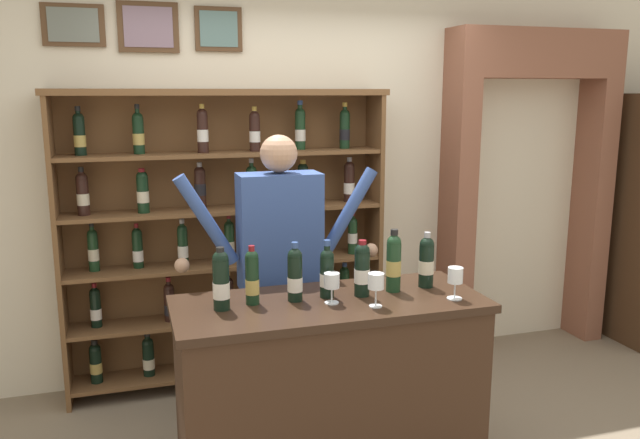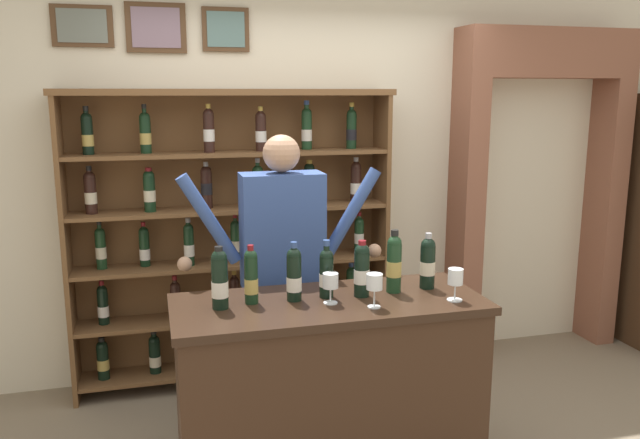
# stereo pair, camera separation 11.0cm
# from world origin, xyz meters

# --- Properties ---
(back_wall) EXTENTS (12.00, 0.19, 3.03)m
(back_wall) POSITION_xyz_m (-0.00, 1.54, 1.52)
(back_wall) COLOR beige
(back_wall) RESTS_ON ground
(wine_shelf) EXTENTS (2.14, 0.32, 1.97)m
(wine_shelf) POSITION_xyz_m (-0.47, 1.32, 1.04)
(wine_shelf) COLOR brown
(wine_shelf) RESTS_ON ground
(archway_doorway) EXTENTS (1.34, 0.45, 2.40)m
(archway_doorway) POSITION_xyz_m (1.84, 1.41, 1.38)
(archway_doorway) COLOR brown
(archway_doorway) RESTS_ON ground
(tasting_counter) EXTENTS (1.51, 0.62, 0.97)m
(tasting_counter) POSITION_xyz_m (-0.17, -0.00, 0.48)
(tasting_counter) COLOR #382316
(tasting_counter) RESTS_ON ground
(shopkeeper) EXTENTS (1.17, 0.22, 1.73)m
(shopkeeper) POSITION_xyz_m (-0.28, 0.57, 1.08)
(shopkeeper) COLOR #2D3347
(shopkeeper) RESTS_ON ground
(tasting_bottle_prosecco) EXTENTS (0.08, 0.08, 0.30)m
(tasting_bottle_prosecco) POSITION_xyz_m (-0.69, 0.02, 1.11)
(tasting_bottle_prosecco) COLOR black
(tasting_bottle_prosecco) RESTS_ON tasting_counter
(tasting_bottle_rosso) EXTENTS (0.07, 0.07, 0.28)m
(tasting_bottle_rosso) POSITION_xyz_m (-0.53, 0.06, 1.10)
(tasting_bottle_rosso) COLOR black
(tasting_bottle_rosso) RESTS_ON tasting_counter
(tasting_bottle_brunello) EXTENTS (0.07, 0.07, 0.29)m
(tasting_bottle_brunello) POSITION_xyz_m (-0.33, 0.04, 1.10)
(tasting_bottle_brunello) COLOR black
(tasting_bottle_brunello) RESTS_ON tasting_counter
(tasting_bottle_riserva) EXTENTS (0.07, 0.07, 0.29)m
(tasting_bottle_riserva) POSITION_xyz_m (-0.17, 0.05, 1.09)
(tasting_bottle_riserva) COLOR black
(tasting_bottle_riserva) RESTS_ON tasting_counter
(tasting_bottle_bianco) EXTENTS (0.08, 0.08, 0.28)m
(tasting_bottle_bianco) POSITION_xyz_m (0.01, 0.02, 1.10)
(tasting_bottle_bianco) COLOR black
(tasting_bottle_bianco) RESTS_ON tasting_counter
(tasting_bottle_chianti) EXTENTS (0.07, 0.07, 0.32)m
(tasting_bottle_chianti) POSITION_xyz_m (0.18, 0.05, 1.12)
(tasting_bottle_chianti) COLOR #19381E
(tasting_bottle_chianti) RESTS_ON tasting_counter
(tasting_bottle_grappa) EXTENTS (0.08, 0.08, 0.29)m
(tasting_bottle_grappa) POSITION_xyz_m (0.37, 0.06, 1.10)
(tasting_bottle_grappa) COLOR black
(tasting_bottle_grappa) RESTS_ON tasting_counter
(wine_glass_spare) EXTENTS (0.08, 0.08, 0.16)m
(wine_glass_spare) POSITION_xyz_m (0.01, -0.15, 1.09)
(wine_glass_spare) COLOR silver
(wine_glass_spare) RESTS_ON tasting_counter
(wine_glass_left) EXTENTS (0.07, 0.07, 0.15)m
(wine_glass_left) POSITION_xyz_m (-0.17, -0.05, 1.07)
(wine_glass_left) COLOR silver
(wine_glass_left) RESTS_ON tasting_counter
(wine_glass_center) EXTENTS (0.07, 0.07, 0.16)m
(wine_glass_center) POSITION_xyz_m (0.42, -0.16, 1.08)
(wine_glass_center) COLOR silver
(wine_glass_center) RESTS_ON tasting_counter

